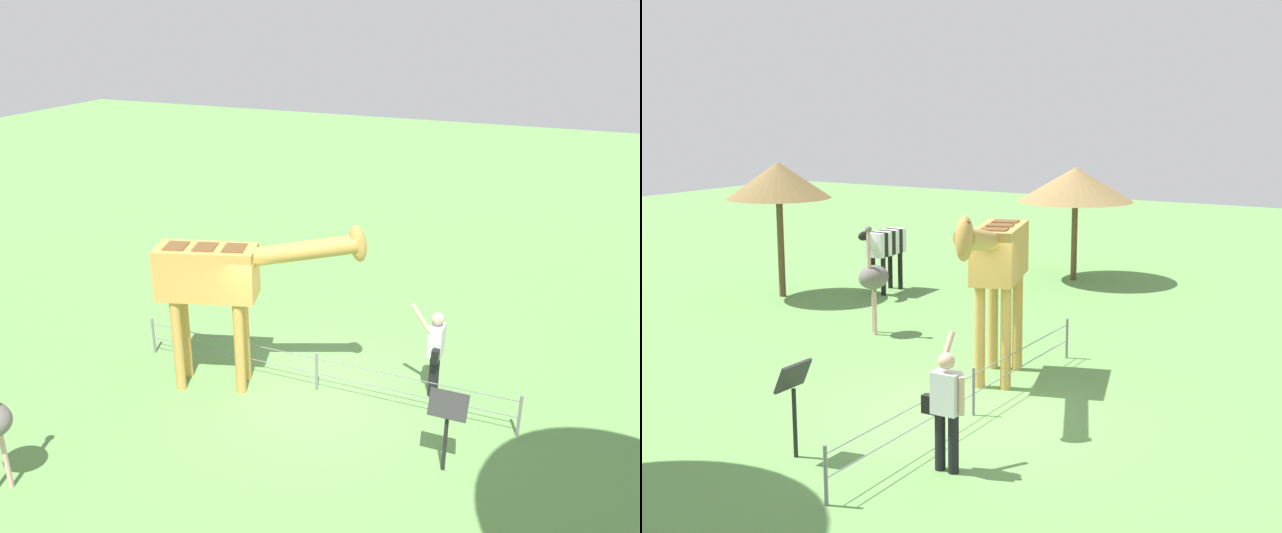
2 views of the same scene
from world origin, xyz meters
TOP-DOWN VIEW (x-y plane):
  - ground_plane at (0.00, 0.00)m, footprint 60.00×60.00m
  - giraffe at (-1.54, -0.37)m, footprint 3.59×1.50m
  - visitor at (1.94, 0.78)m, footprint 0.57×0.58m
  - info_sign at (2.58, -1.20)m, footprint 0.56×0.21m
  - wire_fence at (0.00, 0.07)m, footprint 7.05×0.05m

SIDE VIEW (x-z plane):
  - ground_plane at x=0.00m, z-range 0.00..0.00m
  - wire_fence at x=0.00m, z-range 0.03..0.78m
  - visitor at x=1.94m, z-range 0.03..1.78m
  - info_sign at x=2.58m, z-range 0.29..1.61m
  - giraffe at x=-1.54m, z-range 0.51..3.67m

